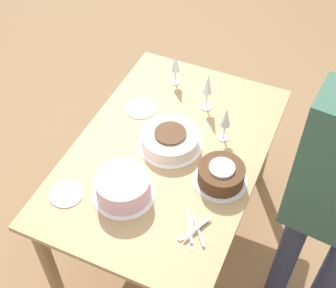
{
  "coord_description": "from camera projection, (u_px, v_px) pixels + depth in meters",
  "views": [
    {
      "loc": [
        -1.46,
        -0.65,
        2.54
      ],
      "look_at": [
        0.0,
        0.0,
        0.8
      ],
      "focal_mm": 50.0,
      "sensor_mm": 36.0,
      "label": 1
    }
  ],
  "objects": [
    {
      "name": "dessert_plate_left",
      "position": [
        66.0,
        194.0,
        2.21
      ],
      "size": [
        0.16,
        0.16,
        0.01
      ],
      "color": "white",
      "rests_on": "dining_table"
    },
    {
      "name": "cake_center_white",
      "position": [
        170.0,
        139.0,
        2.4
      ],
      "size": [
        0.34,
        0.34,
        0.09
      ],
      "color": "white",
      "rests_on": "dining_table"
    },
    {
      "name": "wine_glass_far",
      "position": [
        176.0,
        65.0,
        2.67
      ],
      "size": [
        0.06,
        0.06,
        0.2
      ],
      "color": "silver",
      "rests_on": "dining_table"
    },
    {
      "name": "fork_pile",
      "position": [
        194.0,
        230.0,
        2.07
      ],
      "size": [
        0.19,
        0.14,
        0.02
      ],
      "color": "silver",
      "rests_on": "dining_table"
    },
    {
      "name": "wine_glass_near",
      "position": [
        226.0,
        118.0,
        2.36
      ],
      "size": [
        0.06,
        0.06,
        0.21
      ],
      "color": "silver",
      "rests_on": "dining_table"
    },
    {
      "name": "cake_front_chocolate",
      "position": [
        221.0,
        175.0,
        2.23
      ],
      "size": [
        0.27,
        0.27,
        0.11
      ],
      "color": "white",
      "rests_on": "dining_table"
    },
    {
      "name": "wine_glass_extra",
      "position": [
        208.0,
        86.0,
        2.51
      ],
      "size": [
        0.07,
        0.07,
        0.23
      ],
      "color": "silver",
      "rests_on": "dining_table"
    },
    {
      "name": "dessert_plate_right",
      "position": [
        141.0,
        108.0,
        2.61
      ],
      "size": [
        0.17,
        0.17,
        0.01
      ],
      "color": "white",
      "rests_on": "dining_table"
    },
    {
      "name": "ground_plane",
      "position": [
        168.0,
        229.0,
        2.95
      ],
      "size": [
        12.0,
        12.0,
        0.0
      ],
      "primitive_type": "plane",
      "color": "#8E6B47"
    },
    {
      "name": "cake_back_decorated",
      "position": [
        123.0,
        187.0,
        2.17
      ],
      "size": [
        0.3,
        0.3,
        0.12
      ],
      "color": "white",
      "rests_on": "dining_table"
    },
    {
      "name": "dining_table",
      "position": [
        168.0,
        164.0,
        2.49
      ],
      "size": [
        1.42,
        0.94,
        0.75
      ],
      "color": "tan",
      "rests_on": "ground_plane"
    }
  ]
}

